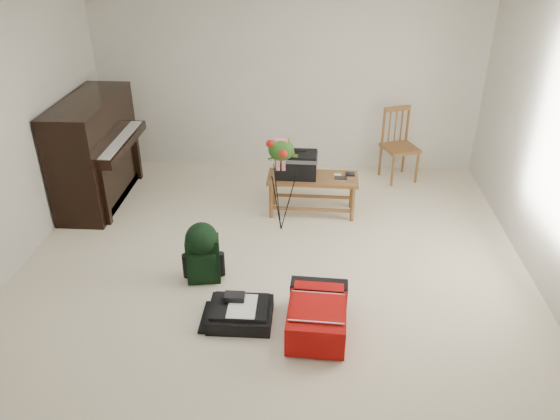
# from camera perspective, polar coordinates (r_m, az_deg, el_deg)

# --- Properties ---
(floor) EXTENTS (5.00, 5.50, 0.01)m
(floor) POSITION_cam_1_polar(r_m,az_deg,el_deg) (5.23, -0.96, -7.58)
(floor) COLOR beige
(floor) RESTS_ON ground
(ceiling) EXTENTS (5.00, 5.50, 0.01)m
(ceiling) POSITION_cam_1_polar(r_m,az_deg,el_deg) (4.26, -1.24, 20.66)
(ceiling) COLOR white
(ceiling) RESTS_ON wall_back
(wall_back) EXTENTS (5.00, 0.04, 2.50)m
(wall_back) POSITION_cam_1_polar(r_m,az_deg,el_deg) (7.20, 0.72, 13.88)
(wall_back) COLOR beige
(wall_back) RESTS_ON floor
(piano) EXTENTS (0.71, 1.50, 1.25)m
(piano) POSITION_cam_1_polar(r_m,az_deg,el_deg) (6.81, -18.66, 5.66)
(piano) COLOR black
(piano) RESTS_ON floor
(bench) EXTENTS (1.03, 0.43, 0.79)m
(bench) POSITION_cam_1_polar(r_m,az_deg,el_deg) (6.16, 2.27, 4.34)
(bench) COLOR brown
(bench) RESTS_ON floor
(dining_chair) EXTENTS (0.52, 0.52, 0.93)m
(dining_chair) POSITION_cam_1_polar(r_m,az_deg,el_deg) (7.23, 12.42, 6.59)
(dining_chair) COLOR brown
(dining_chair) RESTS_ON floor
(red_suitcase) EXTENTS (0.51, 0.73, 0.30)m
(red_suitcase) POSITION_cam_1_polar(r_m,az_deg,el_deg) (4.65, 3.90, -10.58)
(red_suitcase) COLOR #B50F07
(red_suitcase) RESTS_ON floor
(black_duffel) EXTENTS (0.54, 0.43, 0.23)m
(black_duffel) POSITION_cam_1_polar(r_m,az_deg,el_deg) (4.76, -4.17, -10.65)
(black_duffel) COLOR black
(black_duffel) RESTS_ON floor
(green_backpack) EXTENTS (0.33, 0.31, 0.61)m
(green_backpack) POSITION_cam_1_polar(r_m,az_deg,el_deg) (5.13, -8.11, -4.15)
(green_backpack) COLOR black
(green_backpack) RESTS_ON floor
(flower_stand) EXTENTS (0.35, 0.35, 1.10)m
(flower_stand) POSITION_cam_1_polar(r_m,az_deg,el_deg) (5.80, 0.11, 2.56)
(flower_stand) COLOR black
(flower_stand) RESTS_ON floor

